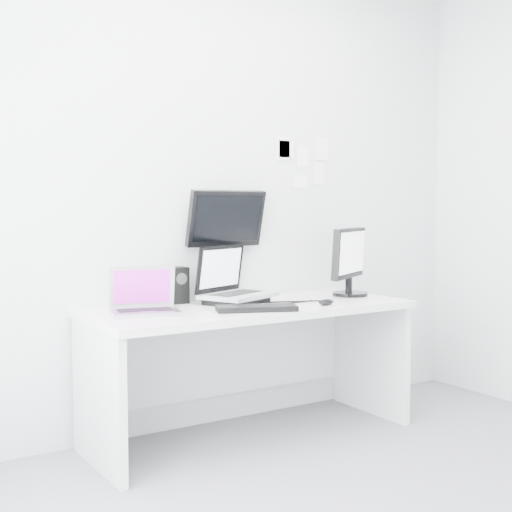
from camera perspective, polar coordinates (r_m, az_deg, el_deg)
name	(u,v)px	position (r m, az deg, el deg)	size (l,w,h in m)	color
back_wall	(219,192)	(4.07, -3.06, 5.21)	(3.60, 3.60, 0.00)	silver
desk	(251,371)	(3.88, -0.41, -9.39)	(1.80, 0.70, 0.73)	white
macbook	(145,290)	(3.52, -9.01, -2.73)	(0.33, 0.25, 0.25)	#A5A5AA
speaker	(177,285)	(3.91, -6.42, -2.38)	(0.10, 0.10, 0.20)	black
dell_laptop	(239,274)	(3.87, -1.43, -1.45)	(0.40, 0.31, 0.33)	#A4A7AB
rear_monitor	(224,244)	(4.03, -2.59, 1.02)	(0.48, 0.17, 0.65)	black
samsung_monitor	(350,261)	(4.24, 7.70, -0.38)	(0.46, 0.21, 0.42)	black
keyboard	(257,308)	(3.61, 0.05, -4.28)	(0.41, 0.15, 0.03)	black
mouse	(326,302)	(3.84, 5.73, -3.76)	(0.10, 0.07, 0.03)	black
wall_note_0	(283,149)	(4.32, 2.21, 8.73)	(0.10, 0.00, 0.14)	white
wall_note_1	(303,156)	(4.41, 3.83, 8.11)	(0.09, 0.00, 0.13)	white
wall_note_2	(322,149)	(4.50, 5.38, 8.65)	(0.10, 0.00, 0.14)	white
wall_note_3	(300,182)	(4.39, 3.61, 6.04)	(0.11, 0.00, 0.08)	white
wall_note_4	(287,149)	(4.34, 2.52, 8.70)	(0.11, 0.00, 0.10)	white
wall_note_5	(319,173)	(4.48, 5.18, 6.73)	(0.09, 0.00, 0.14)	white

